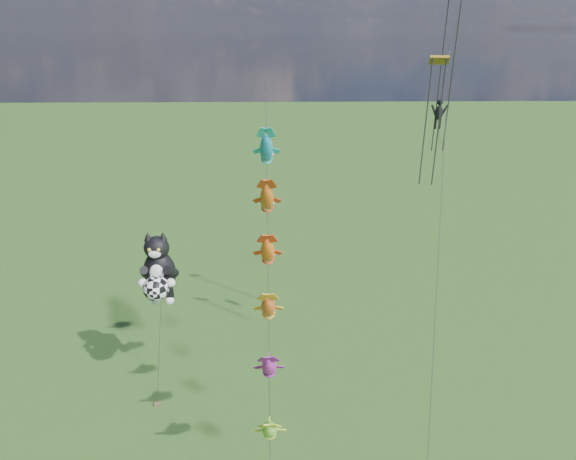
{
  "coord_description": "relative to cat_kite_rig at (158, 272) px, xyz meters",
  "views": [
    {
      "loc": [
        12.76,
        -19.5,
        23.29
      ],
      "look_at": [
        13.39,
        9.73,
        11.02
      ],
      "focal_mm": 30.0,
      "sensor_mm": 36.0,
      "label": 1
    }
  ],
  "objects": [
    {
      "name": "parafoil_rig",
      "position": [
        17.41,
        0.69,
        10.42
      ],
      "size": [
        4.68,
        17.18,
        25.75
      ],
      "rotation": [
        0.0,
        0.0,
        -0.14
      ],
      "color": "#503929",
      "rests_on": "ground"
    },
    {
      "name": "cat_kite_rig",
      "position": [
        0.0,
        0.0,
        0.0
      ],
      "size": [
        2.39,
        4.11,
        11.4
      ],
      "rotation": [
        0.0,
        0.0,
        -0.12
      ],
      "color": "#503929",
      "rests_on": "ground"
    },
    {
      "name": "fish_windsock_rig",
      "position": [
        7.29,
        -6.3,
        2.77
      ],
      "size": [
        0.87,
        15.97,
        20.47
      ],
      "rotation": [
        0.0,
        0.0,
        0.34
      ],
      "color": "#503929",
      "rests_on": "ground"
    }
  ]
}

